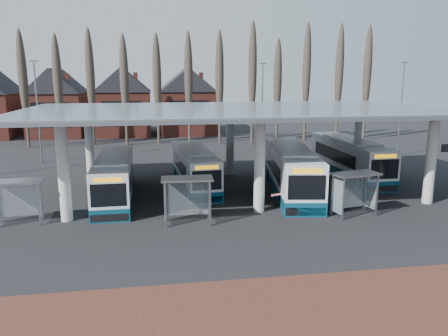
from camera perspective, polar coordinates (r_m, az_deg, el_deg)
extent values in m
plane|color=black|center=(26.41, 5.84, -7.22)|extent=(140.00, 140.00, 0.00)
cylinder|color=beige|center=(27.72, -20.22, -0.55)|extent=(0.70, 0.70, 6.00)
cylinder|color=beige|center=(38.40, -17.16, 2.92)|extent=(0.70, 0.70, 6.00)
cylinder|color=beige|center=(27.96, 4.66, 0.25)|extent=(0.70, 0.70, 6.00)
cylinder|color=beige|center=(38.57, 0.79, 3.48)|extent=(0.70, 0.70, 6.00)
cylinder|color=beige|center=(32.91, 25.41, 0.89)|extent=(0.70, 0.70, 6.00)
cylinder|color=beige|center=(42.30, 17.06, 3.70)|extent=(0.70, 0.70, 6.00)
cube|color=gray|center=(32.85, 2.47, 7.72)|extent=(32.00, 16.00, 0.12)
cube|color=silver|center=(32.84, 2.47, 7.84)|extent=(31.50, 15.50, 0.04)
cone|color=#473D33|center=(59.17, -24.58, 9.46)|extent=(0.36, 0.36, 14.50)
ellipsoid|color=#473D33|center=(59.15, -24.72, 11.14)|extent=(1.10, 1.10, 11.02)
cone|color=#473D33|center=(58.25, -20.73, 9.74)|extent=(0.36, 0.36, 14.50)
ellipsoid|color=#473D33|center=(58.24, -20.86, 11.45)|extent=(1.10, 1.10, 11.02)
cone|color=#473D33|center=(57.60, -16.78, 9.98)|extent=(0.36, 0.36, 14.50)
ellipsoid|color=#473D33|center=(57.59, -16.88, 11.71)|extent=(1.10, 1.10, 11.02)
cone|color=#473D33|center=(57.22, -12.74, 10.18)|extent=(0.36, 0.36, 14.50)
ellipsoid|color=#473D33|center=(57.21, -12.82, 11.92)|extent=(1.10, 1.10, 11.02)
cone|color=#473D33|center=(57.12, -8.67, 10.33)|extent=(0.36, 0.36, 14.50)
ellipsoid|color=#473D33|center=(57.10, -8.73, 12.08)|extent=(1.10, 1.10, 11.02)
cone|color=#473D33|center=(57.30, -4.60, 10.43)|extent=(0.36, 0.36, 14.50)
ellipsoid|color=#473D33|center=(57.28, -4.63, 12.17)|extent=(1.10, 1.10, 11.02)
cone|color=#473D33|center=(57.75, -0.58, 10.48)|extent=(0.36, 0.36, 14.50)
ellipsoid|color=#473D33|center=(57.74, -0.58, 12.21)|extent=(1.10, 1.10, 11.02)
cone|color=#473D33|center=(58.48, 3.37, 10.48)|extent=(0.36, 0.36, 14.50)
ellipsoid|color=#473D33|center=(58.47, 3.39, 12.18)|extent=(1.10, 1.10, 11.02)
cone|color=#473D33|center=(59.47, 7.20, 10.43)|extent=(0.36, 0.36, 14.50)
ellipsoid|color=#473D33|center=(59.45, 7.24, 12.10)|extent=(1.10, 1.10, 11.02)
cone|color=#473D33|center=(60.70, 10.88, 10.34)|extent=(0.36, 0.36, 14.50)
ellipsoid|color=#473D33|center=(60.69, 10.95, 11.98)|extent=(1.10, 1.10, 11.02)
cone|color=#473D33|center=(62.17, 14.41, 10.21)|extent=(0.36, 0.36, 14.50)
ellipsoid|color=#473D33|center=(62.16, 14.49, 11.81)|extent=(1.10, 1.10, 11.02)
cone|color=#473D33|center=(63.86, 17.76, 10.06)|extent=(0.36, 0.36, 14.50)
ellipsoid|color=#473D33|center=(63.84, 17.86, 11.61)|extent=(1.10, 1.10, 11.02)
cube|color=brown|center=(69.70, -20.76, 6.86)|extent=(8.00, 10.00, 7.00)
pyramid|color=black|center=(69.54, -21.19, 12.61)|extent=(8.30, 10.30, 3.50)
cube|color=brown|center=(68.43, -12.89, 7.25)|extent=(8.00, 10.00, 7.00)
pyramid|color=black|center=(68.27, -13.17, 13.11)|extent=(8.30, 10.30, 3.50)
cube|color=brown|center=(68.48, -4.87, 7.50)|extent=(8.00, 10.00, 7.00)
pyramid|color=black|center=(68.31, -4.98, 13.37)|extent=(8.30, 10.30, 3.50)
cylinder|color=slate|center=(47.63, -23.12, 6.55)|extent=(0.16, 0.16, 10.00)
cube|color=slate|center=(47.52, -23.63, 12.67)|extent=(0.80, 0.15, 0.15)
cylinder|color=slate|center=(51.77, 5.01, 7.79)|extent=(0.16, 0.16, 10.00)
cube|color=slate|center=(51.67, 5.12, 13.44)|extent=(0.80, 0.15, 0.15)
cylinder|color=slate|center=(51.60, 22.08, 6.97)|extent=(0.16, 0.16, 10.00)
cube|color=slate|center=(51.50, 22.53, 12.62)|extent=(0.80, 0.15, 0.15)
cube|color=silver|center=(32.16, -14.11, -0.95)|extent=(2.62, 11.26, 2.62)
cube|color=#0A3C52|center=(32.45, -14.00, -3.12)|extent=(2.64, 11.28, 0.84)
cube|color=silver|center=(31.89, -14.23, 1.42)|extent=(2.29, 6.77, 0.17)
cube|color=black|center=(32.59, -14.07, -0.61)|extent=(2.59, 8.12, 1.03)
cube|color=black|center=(26.73, -14.85, -3.46)|extent=(2.10, 0.10, 1.40)
cube|color=black|center=(37.60, -13.60, 1.04)|extent=(2.03, 0.10, 1.12)
cube|color=orange|center=(26.51, -14.95, -1.51)|extent=(1.67, 0.08, 0.28)
cube|color=black|center=(27.13, -14.69, -6.31)|extent=(2.26, 0.12, 0.47)
cylinder|color=black|center=(29.13, -16.54, -4.91)|extent=(0.28, 0.90, 0.90)
cylinder|color=black|center=(28.97, -12.28, -4.78)|extent=(0.28, 0.90, 0.90)
cylinder|color=black|center=(35.69, -15.42, -1.80)|extent=(0.28, 0.90, 0.90)
cylinder|color=black|center=(35.56, -11.96, -1.68)|extent=(0.28, 0.90, 0.90)
cube|color=silver|center=(34.97, -3.91, 0.32)|extent=(3.05, 11.05, 2.55)
cube|color=#0A3C52|center=(35.23, -3.88, -1.64)|extent=(3.07, 11.07, 0.82)
cube|color=silver|center=(34.73, -3.94, 2.45)|extent=(2.52, 6.68, 0.16)
cube|color=black|center=(35.39, -4.02, 0.61)|extent=(2.88, 8.00, 1.00)
cube|color=black|center=(29.72, -2.25, -1.63)|extent=(2.04, 0.19, 1.36)
cube|color=black|center=(40.24, -5.14, 1.95)|extent=(1.97, 0.19, 1.09)
cube|color=orange|center=(29.52, -2.26, 0.09)|extent=(1.62, 0.15, 0.27)
cube|color=black|center=(30.08, -2.23, -4.15)|extent=(2.20, 0.22, 0.45)
cylinder|color=black|center=(31.76, -4.76, -3.10)|extent=(0.31, 0.89, 0.87)
cylinder|color=black|center=(32.11, -1.04, -2.89)|extent=(0.31, 0.89, 0.87)
cylinder|color=black|center=(38.16, -6.20, -0.59)|extent=(0.31, 0.89, 0.87)
cylinder|color=black|center=(38.46, -3.09, -0.44)|extent=(0.31, 0.89, 0.87)
cube|color=silver|center=(33.29, 8.74, 0.03)|extent=(4.52, 12.73, 2.91)
cube|color=#0A3C52|center=(33.60, 8.67, -2.31)|extent=(4.54, 12.75, 0.94)
cube|color=silver|center=(33.02, 8.82, 2.59)|extent=(3.49, 7.76, 0.19)
cube|color=black|center=(33.77, 8.61, 0.39)|extent=(4.03, 9.28, 1.14)
cube|color=black|center=(27.32, 10.76, -2.52)|extent=(2.31, 0.42, 1.56)
cube|color=black|center=(39.31, 7.34, 2.03)|extent=(2.24, 0.40, 1.25)
cube|color=orange|center=(27.09, 10.85, -0.39)|extent=(1.84, 0.33, 0.31)
cube|color=black|center=(27.75, 10.64, -5.63)|extent=(2.50, 0.47, 0.52)
cylinder|color=black|center=(29.65, 7.55, -4.12)|extent=(0.44, 1.03, 1.00)
cylinder|color=black|center=(30.07, 12.09, -4.06)|extent=(0.44, 1.03, 1.00)
cylinder|color=black|center=(36.94, 5.96, -0.90)|extent=(0.44, 1.03, 1.00)
cylinder|color=black|center=(37.28, 9.63, -0.89)|extent=(0.44, 1.03, 1.00)
cube|color=silver|center=(39.83, 16.06, 1.52)|extent=(2.60, 11.94, 2.78)
cube|color=#0A3C52|center=(40.08, 15.95, -0.37)|extent=(2.62, 11.96, 0.89)
cube|color=silver|center=(39.61, 16.18, 3.57)|extent=(2.32, 7.17, 0.18)
cube|color=black|center=(40.25, 15.77, 1.78)|extent=(2.62, 8.60, 1.09)
cube|color=black|center=(34.65, 20.24, -0.16)|extent=(2.23, 0.07, 1.49)
cube|color=black|center=(45.17, 12.87, 2.98)|extent=(2.16, 0.07, 1.19)
cube|color=orange|center=(34.47, 20.35, 1.46)|extent=(1.77, 0.06, 0.30)
cube|color=black|center=(34.97, 20.06, -2.54)|extent=(2.41, 0.09, 0.50)
cylinder|color=black|center=(36.26, 16.83, -1.63)|extent=(0.28, 0.96, 0.95)
cylinder|color=black|center=(37.32, 20.00, -1.46)|extent=(0.28, 0.96, 0.95)
cylinder|color=black|center=(42.73, 12.59, 0.58)|extent=(0.28, 0.96, 0.95)
cylinder|color=black|center=(43.64, 15.39, 0.67)|extent=(0.28, 0.96, 0.95)
cube|color=gray|center=(27.82, -23.08, -4.41)|extent=(0.09, 0.09, 2.54)
cube|color=gray|center=(28.88, -22.70, -3.80)|extent=(0.09, 0.09, 2.54)
cube|color=gray|center=(28.29, -25.52, -1.60)|extent=(2.92, 1.60, 0.10)
cube|color=silver|center=(29.16, -25.05, -3.76)|extent=(2.43, 0.19, 2.03)
cube|color=silver|center=(28.33, -22.79, -4.00)|extent=(0.11, 1.12, 2.03)
cube|color=gray|center=(25.43, -7.66, -4.84)|extent=(0.09, 0.09, 2.69)
cube|color=gray|center=(25.52, -1.84, -4.68)|extent=(0.09, 0.09, 2.69)
cube|color=gray|center=(26.56, -7.64, -4.11)|extent=(0.09, 0.09, 2.69)
cube|color=gray|center=(26.65, -2.07, -3.96)|extent=(0.09, 0.09, 2.69)
cube|color=gray|center=(25.65, -4.85, -1.40)|extent=(3.06, 1.61, 0.11)
cube|color=silver|center=(26.61, -4.86, -3.90)|extent=(2.58, 0.14, 2.15)
cube|color=silver|center=(25.98, -7.77, -4.36)|extent=(0.09, 1.18, 2.15)
cube|color=silver|center=(26.07, -1.84, -4.20)|extent=(0.09, 1.18, 2.15)
cube|color=gray|center=(27.44, 15.31, -3.98)|extent=(0.10, 0.10, 2.63)
cube|color=gray|center=(28.97, 19.35, -3.40)|extent=(0.10, 0.10, 2.63)
cube|color=gray|center=(28.34, 13.93, -3.41)|extent=(0.10, 0.10, 2.63)
cube|color=gray|center=(29.83, 17.92, -2.88)|extent=(0.10, 0.10, 2.63)
cube|color=gray|center=(28.31, 16.84, -0.74)|extent=(3.19, 2.05, 0.11)
cube|color=silver|center=(29.09, 15.92, -3.02)|extent=(2.48, 0.57, 2.10)
cube|color=silver|center=(27.84, 14.53, -3.60)|extent=(0.28, 1.14, 2.10)
cube|color=silver|center=(29.42, 18.71, -3.03)|extent=(0.28, 1.14, 2.10)
cube|color=black|center=(29.85, 7.90, -3.81)|extent=(0.09, 0.09, 1.21)
cube|color=red|center=(29.22, 8.24, -3.26)|extent=(2.33, 0.89, 0.11)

